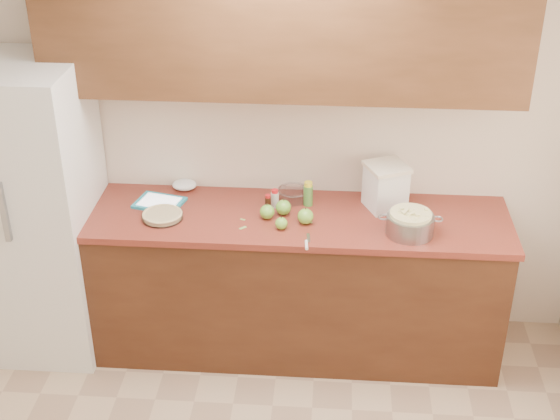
# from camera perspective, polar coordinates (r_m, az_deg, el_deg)

# --- Properties ---
(room_shell) EXTENTS (3.60, 3.60, 3.60)m
(room_shell) POSITION_cam_1_polar(r_m,az_deg,el_deg) (3.03, -2.09, -7.72)
(room_shell) COLOR tan
(room_shell) RESTS_ON ground
(counter_run) EXTENTS (2.64, 0.68, 0.92)m
(counter_run) POSITION_cam_1_polar(r_m,az_deg,el_deg) (4.71, -0.00, -5.23)
(counter_run) COLOR #4A2614
(counter_run) RESTS_ON ground
(upper_cabinets) EXTENTS (2.60, 0.34, 0.70)m
(upper_cabinets) POSITION_cam_1_polar(r_m,az_deg,el_deg) (4.22, 0.16, 12.99)
(upper_cabinets) COLOR brown
(upper_cabinets) RESTS_ON room_shell
(fridge) EXTENTS (0.70, 0.70, 1.80)m
(fridge) POSITION_cam_1_polar(r_m,az_deg,el_deg) (4.77, -17.56, -0.13)
(fridge) COLOR white
(fridge) RESTS_ON ground
(pie) EXTENTS (0.24, 0.24, 0.04)m
(pie) POSITION_cam_1_polar(r_m,az_deg,el_deg) (4.48, -8.60, -0.40)
(pie) COLOR silver
(pie) RESTS_ON counter_run
(colander) EXTENTS (0.35, 0.26, 0.13)m
(colander) POSITION_cam_1_polar(r_m,az_deg,el_deg) (4.32, 9.49, -0.98)
(colander) COLOR gray
(colander) RESTS_ON counter_run
(flour_canister) EXTENTS (0.29, 0.29, 0.27)m
(flour_canister) POSITION_cam_1_polar(r_m,az_deg,el_deg) (4.53, 7.73, 1.75)
(flour_canister) COLOR white
(flour_canister) RESTS_ON counter_run
(tablet) EXTENTS (0.31, 0.26, 0.02)m
(tablet) POSITION_cam_1_polar(r_m,az_deg,el_deg) (4.64, -8.82, 0.54)
(tablet) COLOR teal
(tablet) RESTS_ON counter_run
(paring_knife) EXTENTS (0.03, 0.17, 0.02)m
(paring_knife) POSITION_cam_1_polar(r_m,az_deg,el_deg) (4.19, 1.97, -2.49)
(paring_knife) COLOR gray
(paring_knife) RESTS_ON counter_run
(lemon_bottle) EXTENTS (0.06, 0.06, 0.15)m
(lemon_bottle) POSITION_cam_1_polar(r_m,az_deg,el_deg) (4.55, 2.07, 1.18)
(lemon_bottle) COLOR #4C8C38
(lemon_bottle) RESTS_ON counter_run
(cinnamon_shaker) EXTENTS (0.05, 0.05, 0.11)m
(cinnamon_shaker) POSITION_cam_1_polar(r_m,az_deg,el_deg) (4.54, -0.38, 0.84)
(cinnamon_shaker) COLOR beige
(cinnamon_shaker) RESTS_ON counter_run
(vanilla_bottle) EXTENTS (0.04, 0.04, 0.10)m
(vanilla_bottle) POSITION_cam_1_polar(r_m,az_deg,el_deg) (4.50, -0.90, 0.53)
(vanilla_bottle) COLOR black
(vanilla_bottle) RESTS_ON counter_run
(mixing_bowl) EXTENTS (0.19, 0.19, 0.07)m
(mixing_bowl) POSITION_cam_1_polar(r_m,az_deg,el_deg) (4.62, 0.98, 1.20)
(mixing_bowl) COLOR silver
(mixing_bowl) RESTS_ON counter_run
(paper_towel) EXTENTS (0.18, 0.17, 0.06)m
(paper_towel) POSITION_cam_1_polar(r_m,az_deg,el_deg) (4.78, -7.01, 1.84)
(paper_towel) COLOR white
(paper_towel) RESTS_ON counter_run
(apple_left) EXTENTS (0.08, 0.08, 0.10)m
(apple_left) POSITION_cam_1_polar(r_m,az_deg,el_deg) (4.42, -0.95, -0.13)
(apple_left) COLOR #6DB035
(apple_left) RESTS_ON counter_run
(apple_center) EXTENTS (0.09, 0.09, 0.10)m
(apple_center) POSITION_cam_1_polar(r_m,az_deg,el_deg) (4.46, 0.25, 0.19)
(apple_center) COLOR #6DB035
(apple_center) RESTS_ON counter_run
(apple_front) EXTENTS (0.07, 0.07, 0.08)m
(apple_front) POSITION_cam_1_polar(r_m,az_deg,el_deg) (4.32, 0.10, -0.98)
(apple_front) COLOR #6DB035
(apple_front) RESTS_ON counter_run
(apple_extra) EXTENTS (0.09, 0.09, 0.10)m
(apple_extra) POSITION_cam_1_polar(r_m,az_deg,el_deg) (4.37, 1.87, -0.47)
(apple_extra) COLOR #6DB035
(apple_extra) RESTS_ON counter_run
(peel_a) EXTENTS (0.04, 0.04, 0.00)m
(peel_a) POSITION_cam_1_polar(r_m,az_deg,el_deg) (4.35, -2.74, -1.31)
(peel_a) COLOR #84A852
(peel_a) RESTS_ON counter_run
(peel_b) EXTENTS (0.04, 0.03, 0.00)m
(peel_b) POSITION_cam_1_polar(r_m,az_deg,el_deg) (4.40, 2.18, -0.87)
(peel_b) COLOR #84A852
(peel_b) RESTS_ON counter_run
(peel_c) EXTENTS (0.03, 0.02, 0.00)m
(peel_c) POSITION_cam_1_polar(r_m,az_deg,el_deg) (4.43, -2.75, -0.70)
(peel_c) COLOR #84A852
(peel_c) RESTS_ON counter_run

